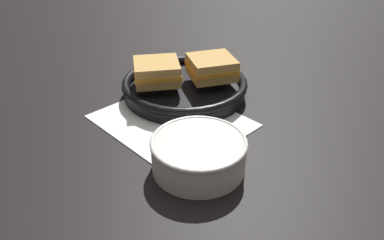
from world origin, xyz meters
TOP-DOWN VIEW (x-y plane):
  - ground_plane at (0.00, 0.00)m, footprint 4.00×4.00m
  - napkin at (-0.08, -0.02)m, footprint 0.30×0.26m
  - soup_bowl at (0.06, -0.09)m, footprint 0.16×0.16m
  - spoon at (-0.06, 0.00)m, footprint 0.17×0.07m
  - skillet at (-0.13, 0.08)m, footprint 0.28×0.28m
  - sandwich_near_left at (-0.10, 0.13)m, footprint 0.13×0.14m
  - sandwich_near_right at (-0.17, 0.03)m, footprint 0.14×0.14m

SIDE VIEW (x-z plane):
  - ground_plane at x=0.00m, z-range 0.00..0.00m
  - napkin at x=-0.08m, z-range 0.00..0.00m
  - spoon at x=-0.06m, z-range 0.00..0.01m
  - skillet at x=-0.13m, z-range 0.00..0.04m
  - soup_bowl at x=0.06m, z-range 0.00..0.06m
  - sandwich_near_left at x=-0.10m, z-range 0.04..0.09m
  - sandwich_near_right at x=-0.17m, z-range 0.04..0.09m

